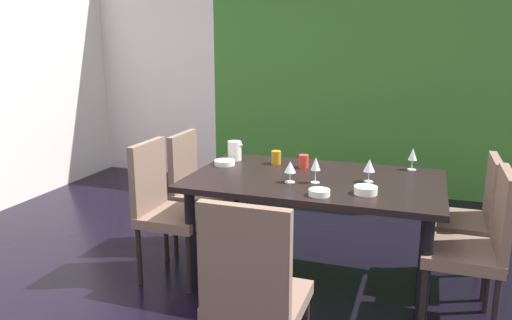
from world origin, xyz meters
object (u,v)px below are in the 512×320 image
serving_bowl_near_shelf (225,163)px  cup_right (304,161)px  dining_table (315,189)px  wine_glass_north (413,155)px  wine_glass_rear (290,168)px  pitcher_corner (235,151)px  chair_left_near (164,204)px  chair_right_far (470,214)px  chair_right_near (477,242)px  serving_bowl_left (319,193)px  cup_center (276,157)px  chair_left_far (197,185)px  serving_bowl_front (366,190)px  chair_head_near (253,291)px  wine_glass_near_window (369,166)px  wine_glass_east (316,165)px

serving_bowl_near_shelf → cup_right: (0.58, 0.12, 0.03)m
dining_table → wine_glass_north: 0.77m
dining_table → wine_glass_rear: wine_glass_rear is taller
cup_right → pitcher_corner: size_ratio=0.63×
chair_left_near → cup_right: bearing=119.9°
chair_right_far → chair_right_near: (0.00, -0.53, 0.01)m
serving_bowl_left → cup_center: (-0.47, 0.67, 0.03)m
chair_right_far → serving_bowl_left: (-0.90, -0.65, 0.25)m
chair_left_far → serving_bowl_front: chair_left_far is taller
wine_glass_rear → cup_right: size_ratio=1.48×
chair_left_near → wine_glass_north: (1.63, 0.70, 0.32)m
dining_table → chair_left_far: 1.06m
chair_right_far → serving_bowl_left: bearing=125.8°
chair_left_far → chair_head_near: (1.01, -1.51, 0.02)m
wine_glass_near_window → cup_right: (-0.49, 0.22, -0.06)m
wine_glass_near_window → pitcher_corner: 1.09m
chair_left_far → wine_glass_near_window: chair_left_far is taller
wine_glass_east → wine_glass_north: (0.59, 0.55, -0.01)m
serving_bowl_near_shelf → cup_right: cup_right is taller
chair_left_near → serving_bowl_left: 1.16m
dining_table → chair_left_far: (-1.02, 0.27, -0.14)m
serving_bowl_left → cup_center: 0.82m
serving_bowl_near_shelf → pitcher_corner: bearing=85.1°
wine_glass_rear → serving_bowl_left: 0.34m
chair_left_near → cup_right: chair_left_near is taller
serving_bowl_front → pitcher_corner: (-1.07, 0.55, 0.05)m
chair_head_near → wine_glass_east: (0.04, 1.13, 0.33)m
wine_glass_near_window → cup_right: bearing=155.8°
chair_right_near → chair_head_near: size_ratio=0.97×
wine_glass_north → pitcher_corner: wine_glass_north is taller
chair_left_far → serving_bowl_near_shelf: bearing=64.6°
wine_glass_north → wine_glass_east: bearing=-136.7°
wine_glass_rear → chair_right_near: bearing=-5.1°
chair_left_far → serving_bowl_near_shelf: size_ratio=6.11×
serving_bowl_left → cup_center: bearing=125.3°
chair_head_near → serving_bowl_left: bearing=82.1°
serving_bowl_front → pitcher_corner: size_ratio=0.94×
chair_right_near → dining_table: bearing=75.3°
chair_left_far → wine_glass_near_window: bearing=79.7°
serving_bowl_left → cup_right: bearing=111.8°
chair_right_near → chair_left_near: chair_left_near is taller
wine_glass_east → cup_right: bearing=114.9°
chair_left_far → wine_glass_rear: (0.88, -0.43, 0.33)m
chair_left_far → chair_left_near: size_ratio=0.97×
serving_bowl_front → serving_bowl_near_shelf: 1.15m
dining_table → serving_bowl_left: 0.41m
chair_left_far → pitcher_corner: bearing=94.8°
wine_glass_north → pitcher_corner: size_ratio=1.05×
dining_table → cup_right: 0.31m
dining_table → chair_head_near: chair_head_near is taller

